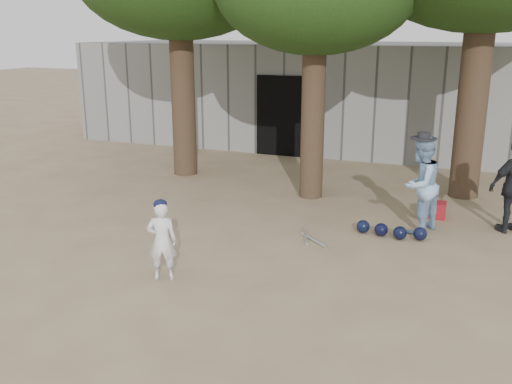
% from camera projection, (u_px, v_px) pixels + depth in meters
% --- Properties ---
extents(ground, '(70.00, 70.00, 0.00)m').
position_uv_depth(ground, '(194.00, 266.00, 8.50)').
color(ground, '#937C5E').
rests_on(ground, ground).
extents(boy_player, '(0.49, 0.41, 1.14)m').
position_uv_depth(boy_player, '(162.00, 241.00, 7.94)').
color(boy_player, white).
rests_on(boy_player, ground).
extents(spectator_blue, '(0.92, 1.01, 1.68)m').
position_uv_depth(spectator_blue, '(420.00, 185.00, 9.76)').
color(spectator_blue, '#90B6DF').
rests_on(spectator_blue, ground).
extents(red_bag, '(0.42, 0.33, 0.30)m').
position_uv_depth(red_bag, '(434.00, 210.00, 10.68)').
color(red_bag, '#9F1C15').
rests_on(red_bag, ground).
extents(back_building, '(16.00, 5.24, 3.00)m').
position_uv_depth(back_building, '(348.00, 94.00, 17.35)').
color(back_building, gray).
rests_on(back_building, ground).
extents(helmet_row, '(1.19, 0.33, 0.23)m').
position_uv_depth(helmet_row, '(391.00, 231.00, 9.66)').
color(helmet_row, black).
rests_on(helmet_row, ground).
extents(bat_pile, '(0.62, 0.72, 0.06)m').
position_uv_depth(bat_pile, '(309.00, 238.00, 9.58)').
color(bat_pile, silver).
rests_on(bat_pile, ground).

